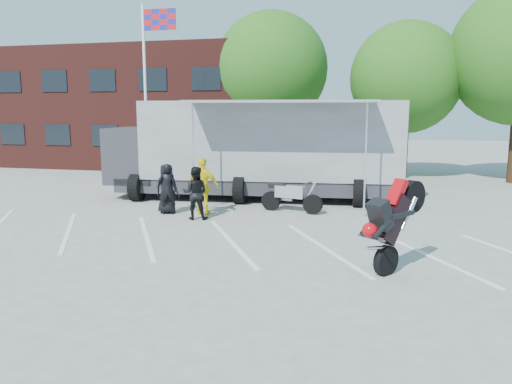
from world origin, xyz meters
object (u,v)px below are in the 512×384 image
at_px(parked_motorcycle, 291,212).
at_px(stunt_bike_rider, 405,268).
at_px(flagpole, 150,72).
at_px(tree_left, 271,69).
at_px(spectator_leather_a, 167,189).
at_px(spectator_leather_b, 168,189).
at_px(tree_mid, 406,78).
at_px(spectator_leather_c, 195,193).
at_px(transporter_truck, 258,199).
at_px(spectator_hivis, 203,186).

distance_m(parked_motorcycle, stunt_bike_rider, 6.36).
bearing_deg(parked_motorcycle, flagpole, 68.64).
xyz_separation_m(tree_left, stunt_bike_rider, (6.49, -16.24, -5.57)).
relative_size(flagpole, tree_left, 0.93).
relative_size(flagpole, spectator_leather_a, 4.87).
xyz_separation_m(parked_motorcycle, spectator_leather_b, (-3.89, -1.26, 0.83)).
distance_m(tree_mid, parked_motorcycle, 11.72).
xyz_separation_m(parked_motorcycle, stunt_bike_rider, (3.42, -5.36, 0.00)).
bearing_deg(parked_motorcycle, spectator_leather_b, 120.30).
distance_m(tree_left, tree_mid, 7.10).
relative_size(tree_mid, spectator_leather_a, 4.67).
relative_size(spectator_leather_b, spectator_leather_c, 1.00).
bearing_deg(spectator_leather_c, tree_left, -96.73).
xyz_separation_m(tree_left, transporter_truck, (1.39, -8.63, -5.57)).
height_order(tree_mid, spectator_leather_a, tree_mid).
height_order(tree_left, tree_mid, tree_left).
height_order(tree_left, spectator_leather_b, tree_left).
relative_size(flagpole, spectator_hivis, 4.31).
distance_m(parked_motorcycle, spectator_leather_c, 3.36).
height_order(spectator_leather_a, spectator_hivis, spectator_hivis).
distance_m(flagpole, parked_motorcycle, 10.14).
distance_m(spectator_leather_b, spectator_hivis, 1.17).
distance_m(flagpole, spectator_leather_c, 9.12).
bearing_deg(spectator_leather_b, flagpole, -80.18).
height_order(flagpole, spectator_hivis, flagpole).
bearing_deg(spectator_leather_a, tree_mid, -124.37).
bearing_deg(spectator_hivis, spectator_leather_c, 93.79).
bearing_deg(stunt_bike_rider, transporter_truck, 161.49).
xyz_separation_m(flagpole, spectator_hivis, (4.57, -5.89, -4.13)).
bearing_deg(tree_mid, tree_left, 171.87).
bearing_deg(transporter_truck, spectator_leather_a, -129.66).
bearing_deg(flagpole, spectator_leather_a, -60.87).
xyz_separation_m(transporter_truck, spectator_hivis, (-1.07, -3.26, 0.93)).
xyz_separation_m(parked_motorcycle, spectator_leather_c, (-2.73, -1.77, 0.83)).
bearing_deg(spectator_leather_c, flagpole, -63.69).
distance_m(spectator_leather_c, spectator_hivis, 0.77).
relative_size(tree_left, transporter_truck, 0.74).
distance_m(spectator_leather_b, spectator_leather_c, 1.27).
relative_size(parked_motorcycle, spectator_leather_a, 1.34).
relative_size(parked_motorcycle, spectator_leather_c, 1.33).
bearing_deg(stunt_bike_rider, spectator_leather_c, -172.58).
relative_size(spectator_leather_a, spectator_leather_c, 0.99).
relative_size(flagpole, stunt_bike_rider, 3.74).
height_order(spectator_leather_c, spectator_hivis, spectator_hivis).
distance_m(flagpole, spectator_leather_b, 8.20).
height_order(transporter_truck, spectator_leather_a, transporter_truck).
bearing_deg(spectator_leather_c, transporter_truck, -112.94).
bearing_deg(tree_mid, spectator_leather_a, -125.64).
relative_size(parked_motorcycle, spectator_hivis, 1.18).
bearing_deg(stunt_bike_rider, flagpole, 174.03).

